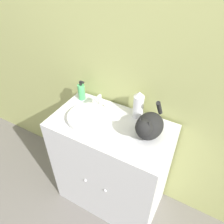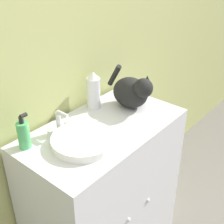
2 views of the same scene
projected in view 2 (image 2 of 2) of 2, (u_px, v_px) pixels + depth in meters
wall_back at (59, 45)px, 1.49m from camera, size 6.00×0.05×2.50m
vanity_cabinet at (104, 195)px, 1.73m from camera, size 0.84×0.48×0.90m
sink_basin at (83, 141)px, 1.38m from camera, size 0.29×0.29×0.04m
faucet at (60, 123)px, 1.45m from camera, size 0.13×0.08×0.12m
cat at (132, 91)px, 1.65m from camera, size 0.18×0.31×0.21m
soap_bottle at (24, 134)px, 1.34m from camera, size 0.06×0.05×0.16m
spray_bottle at (93, 90)px, 1.64m from camera, size 0.07×0.07×0.20m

